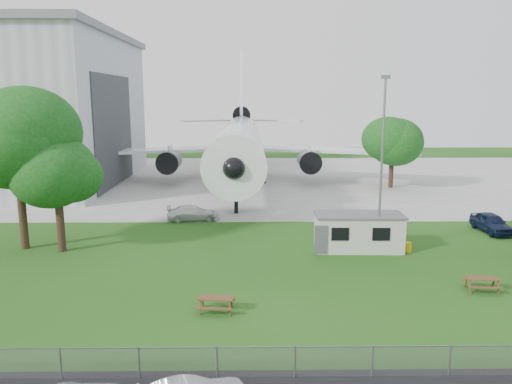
{
  "coord_description": "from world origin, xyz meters",
  "views": [
    {
      "loc": [
        -0.72,
        -27.13,
        10.7
      ],
      "look_at": [
        -0.28,
        8.0,
        4.0
      ],
      "focal_mm": 35.0,
      "sensor_mm": 36.0,
      "label": 1
    }
  ],
  "objects_px": {
    "airliner": "(240,141)",
    "picnic_west": "(216,311)",
    "picnic_east": "(481,291)",
    "site_cabin": "(359,232)"
  },
  "relations": [
    {
      "from": "airliner",
      "to": "picnic_west",
      "type": "xyz_separation_m",
      "value": [
        -0.45,
        -39.24,
        -5.27
      ]
    },
    {
      "from": "picnic_west",
      "to": "picnic_east",
      "type": "height_order",
      "value": "same"
    },
    {
      "from": "picnic_west",
      "to": "airliner",
      "type": "bearing_deg",
      "value": 94.94
    },
    {
      "from": "site_cabin",
      "to": "picnic_east",
      "type": "bearing_deg",
      "value": -55.55
    },
    {
      "from": "airliner",
      "to": "site_cabin",
      "type": "bearing_deg",
      "value": -72.75
    },
    {
      "from": "site_cabin",
      "to": "picnic_west",
      "type": "bearing_deg",
      "value": -132.48
    },
    {
      "from": "site_cabin",
      "to": "picnic_west",
      "type": "height_order",
      "value": "site_cabin"
    },
    {
      "from": "site_cabin",
      "to": "picnic_east",
      "type": "height_order",
      "value": "site_cabin"
    },
    {
      "from": "airliner",
      "to": "site_cabin",
      "type": "distance_m",
      "value": 30.56
    },
    {
      "from": "airliner",
      "to": "picnic_east",
      "type": "distance_m",
      "value": 39.71
    }
  ]
}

